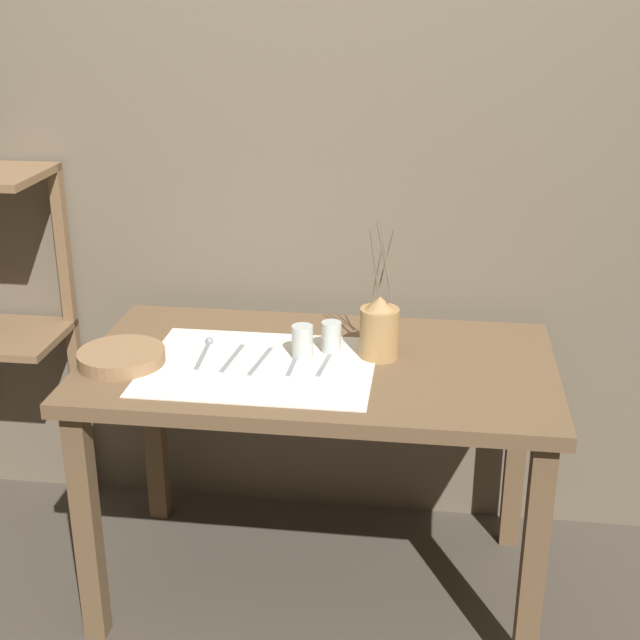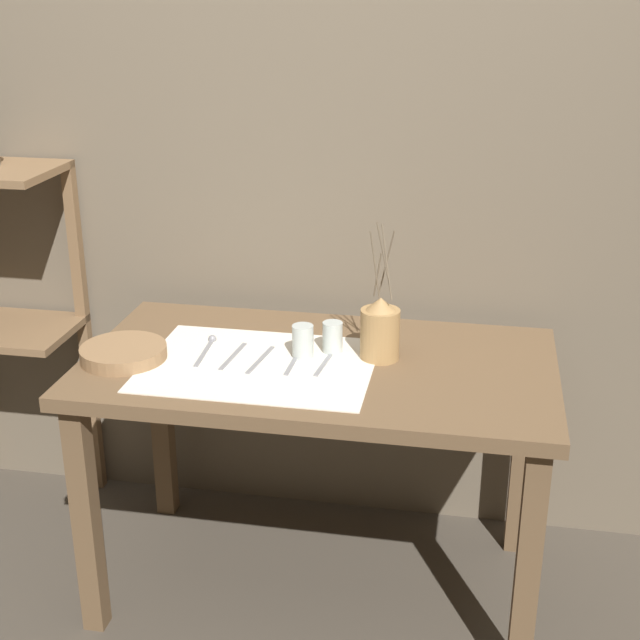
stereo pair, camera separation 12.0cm
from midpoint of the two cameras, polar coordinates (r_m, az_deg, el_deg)
The scene contains 13 objects.
ground_plane at distance 2.83m, azimuth -1.36°, elevation -16.48°, with size 12.00×12.00×0.00m, color #473F35.
stone_wall_back at distance 2.75m, azimuth -0.07°, elevation 10.14°, with size 7.00×0.06×2.40m.
wooden_table at distance 2.49m, azimuth -1.49°, elevation -4.72°, with size 1.29×0.71×0.74m.
linen_cloth at distance 2.42m, azimuth -5.34°, elevation -2.97°, with size 0.62×0.47×0.00m.
pitcher_with_flowers at distance 2.44m, azimuth 2.41°, elevation -0.58°, with size 0.11×0.11×0.39m.
wooden_bowl at distance 2.49m, azimuth -13.95°, elevation -2.34°, with size 0.24×0.24×0.04m.
glass_tumbler_near at distance 2.44m, azimuth -2.55°, elevation -1.40°, with size 0.06×0.06×0.09m.
glass_tumbler_far at distance 2.48m, azimuth -0.66°, elevation -1.10°, with size 0.06×0.06×0.09m.
spoon_outer at distance 2.55m, azimuth -8.61°, elevation -1.71°, with size 0.03×0.20×0.02m.
fork_outer at distance 2.47m, azimuth -7.03°, elevation -2.44°, with size 0.03×0.19×0.00m.
fork_inner at distance 2.44m, azimuth -5.25°, elevation -2.64°, with size 0.04×0.19×0.00m.
knife_center at distance 2.43m, azimuth -3.08°, elevation -2.67°, with size 0.02×0.19×0.00m.
spoon_inner at distance 2.47m, azimuth -0.73°, elevation -2.15°, with size 0.04×0.20×0.02m.
Camera 1 is at (0.30, -2.21, 1.74)m, focal length 50.00 mm.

